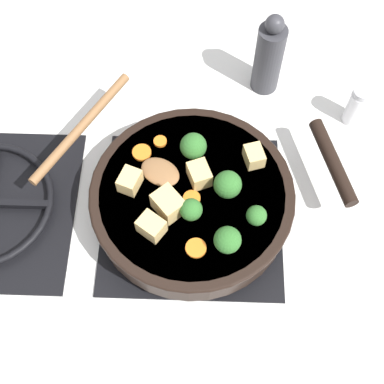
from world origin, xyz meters
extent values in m
plane|color=silver|center=(0.00, 0.00, 0.00)|extent=(2.40, 2.40, 0.00)
cube|color=black|center=(0.00, 0.00, 0.00)|extent=(0.31, 0.31, 0.01)
torus|color=black|center=(0.00, 0.00, 0.02)|extent=(0.24, 0.24, 0.01)
cube|color=black|center=(0.00, 0.00, 0.02)|extent=(0.01, 0.23, 0.01)
cube|color=black|center=(0.00, 0.00, 0.02)|extent=(0.23, 0.01, 0.01)
cylinder|color=black|center=(0.00, 0.00, 0.05)|extent=(0.33, 0.33, 0.06)
cylinder|color=brown|center=(0.00, 0.00, 0.06)|extent=(0.30, 0.30, 0.05)
torus|color=black|center=(0.00, 0.00, 0.08)|extent=(0.34, 0.34, 0.01)
cylinder|color=black|center=(0.07, -0.24, 0.07)|extent=(0.16, 0.07, 0.02)
ellipsoid|color=brown|center=(0.03, 0.05, 0.09)|extent=(0.08, 0.08, 0.01)
cylinder|color=brown|center=(0.11, 0.19, 0.09)|extent=(0.23, 0.15, 0.02)
cube|color=#DBB770|center=(-0.07, 0.06, 0.10)|extent=(0.05, 0.05, 0.03)
cube|color=#DBB770|center=(0.06, -0.10, 0.10)|extent=(0.04, 0.04, 0.03)
cube|color=#DBB770|center=(0.01, 0.10, 0.10)|extent=(0.05, 0.04, 0.03)
cube|color=#DBB770|center=(0.02, -0.01, 0.10)|extent=(0.05, 0.04, 0.03)
cube|color=#DBB770|center=(-0.03, 0.04, 0.10)|extent=(0.06, 0.06, 0.04)
cylinder|color=#709956|center=(-0.09, -0.06, 0.09)|extent=(0.01, 0.01, 0.01)
sphere|color=#2D6628|center=(-0.09, -0.06, 0.11)|extent=(0.04, 0.04, 0.04)
cylinder|color=#709956|center=(0.07, 0.00, 0.09)|extent=(0.01, 0.01, 0.01)
sphere|color=#2D6628|center=(0.07, 0.00, 0.11)|extent=(0.04, 0.04, 0.04)
cylinder|color=#709956|center=(-0.05, -0.10, 0.09)|extent=(0.01, 0.01, 0.01)
sphere|color=#2D6628|center=(-0.05, -0.10, 0.11)|extent=(0.03, 0.03, 0.03)
cylinder|color=#709956|center=(0.00, -0.06, 0.09)|extent=(0.01, 0.01, 0.01)
sphere|color=#2D6628|center=(0.00, -0.06, 0.11)|extent=(0.04, 0.04, 0.04)
cylinder|color=#709956|center=(-0.04, 0.00, 0.09)|extent=(0.01, 0.01, 0.01)
sphere|color=#2D6628|center=(-0.04, 0.00, 0.11)|extent=(0.04, 0.04, 0.04)
cylinder|color=orange|center=(-0.10, -0.01, 0.09)|extent=(0.03, 0.03, 0.01)
cylinder|color=orange|center=(-0.01, 0.00, 0.09)|extent=(0.03, 0.03, 0.01)
cylinder|color=orange|center=(0.09, 0.06, 0.09)|extent=(0.02, 0.02, 0.01)
cylinder|color=orange|center=(0.07, 0.09, 0.09)|extent=(0.03, 0.03, 0.01)
cylinder|color=#333338|center=(0.29, -0.13, 0.07)|extent=(0.05, 0.05, 0.15)
sphere|color=#333338|center=(0.29, -0.13, 0.16)|extent=(0.03, 0.03, 0.03)
cylinder|color=white|center=(0.21, -0.30, 0.04)|extent=(0.04, 0.04, 0.07)
cylinder|color=#B7B7BC|center=(0.21, -0.30, 0.08)|extent=(0.03, 0.03, 0.01)
camera|label=1|loc=(-0.40, -0.01, 0.85)|focal=50.00mm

